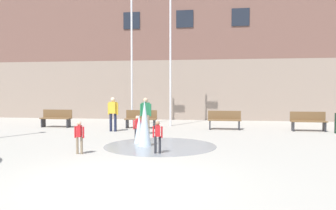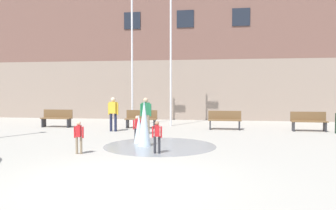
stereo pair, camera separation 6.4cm
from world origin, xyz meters
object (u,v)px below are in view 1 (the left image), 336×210
park_bench_far_right (308,121)px  flagpole_left (132,43)px  park_bench_under_left_flagpole (141,119)px  child_running (158,134)px  child_in_fountain (79,135)px  park_bench_left_of_flagpoles (56,118)px  flagpole_right (171,40)px  adult_near_bench (113,111)px  park_bench_center (224,120)px  adult_in_red (146,113)px  child_with_pink_shirt (137,127)px

park_bench_far_right → flagpole_left: 9.75m
flagpole_left → park_bench_under_left_flagpole: bearing=-58.3°
child_running → child_in_fountain: bearing=-99.6°
child_running → child_in_fountain: 2.34m
park_bench_left_of_flagpoles → flagpole_right: flagpole_right is taller
child_running → flagpole_left: flagpole_left is taller
park_bench_under_left_flagpole → child_in_fountain: child_in_fountain is taller
park_bench_far_right → adult_near_bench: (-9.03, -1.43, 0.45)m
park_bench_center → flagpole_right: bearing=156.9°
adult_in_red → flagpole_right: 5.05m
park_bench_under_left_flagpole → child_running: child_running is taller
child_in_fountain → flagpole_right: size_ratio=0.11×
park_bench_under_left_flagpole → child_running: bearing=-72.6°
park_bench_left_of_flagpoles → child_in_fountain: 7.89m
park_bench_under_left_flagpole → adult_near_bench: size_ratio=1.01×
park_bench_far_right → adult_in_red: size_ratio=1.01×
park_bench_far_right → flagpole_left: size_ratio=0.19×
park_bench_left_of_flagpoles → park_bench_center: 8.63m
park_bench_far_right → adult_in_red: adult_in_red is taller
park_bench_under_left_flagpole → flagpole_right: size_ratio=0.18×
adult_near_bench → child_in_fountain: bearing=110.7°
adult_near_bench → child_running: size_ratio=1.61×
child_with_pink_shirt → flagpole_right: 7.05m
park_bench_left_of_flagpoles → adult_in_red: bearing=-20.9°
child_in_fountain → child_running: bearing=-86.3°
child_with_pink_shirt → flagpole_left: size_ratio=0.12×
park_bench_under_left_flagpole → flagpole_right: bearing=42.4°
flagpole_right → park_bench_far_right: bearing=-10.9°
child_with_pink_shirt → adult_near_bench: bearing=-179.5°
child_with_pink_shirt → adult_in_red: (-0.21, 2.37, 0.35)m
child_in_fountain → flagpole_left: size_ratio=0.12×
park_bench_left_of_flagpoles → child_running: bearing=-44.0°
flagpole_right → park_bench_center: bearing=-23.1°
park_bench_center → flagpole_left: 6.46m
flagpole_left → flagpole_right: (2.12, 0.00, 0.13)m
park_bench_center → child_with_pink_shirt: size_ratio=1.62×
park_bench_left_of_flagpoles → adult_near_bench: (3.48, -1.28, 0.45)m
flagpole_left → flagpole_right: 2.13m
park_bench_center → flagpole_right: size_ratio=0.18×
adult_near_bench → adult_in_red: size_ratio=1.00×
adult_near_bench → child_with_pink_shirt: bearing=135.3°
park_bench_left_of_flagpoles → child_running: 9.03m
flagpole_left → child_running: bearing=-70.1°
park_bench_far_right → child_with_pink_shirt: (-7.12, -4.49, 0.10)m
park_bench_left_of_flagpoles → adult_in_red: 5.57m
child_running → flagpole_right: size_ratio=0.11×
park_bench_left_of_flagpoles → adult_near_bench: adult_near_bench is taller
adult_in_red → flagpole_right: flagpole_right is taller
park_bench_center → child_running: size_ratio=1.62×
park_bench_center → flagpole_left: size_ratio=0.19×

